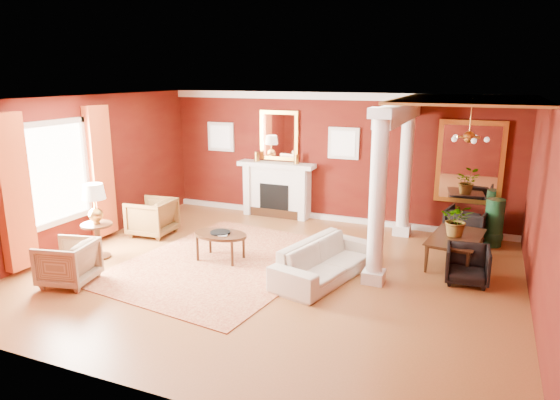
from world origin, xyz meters
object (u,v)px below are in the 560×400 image
at_px(armchair_leopard, 152,215).
at_px(dining_table, 457,242).
at_px(side_table, 95,209).
at_px(coffee_table, 220,236).
at_px(sofa, 325,254).
at_px(armchair_stripe, 68,260).

bearing_deg(armchair_leopard, dining_table, 92.98).
height_order(side_table, dining_table, side_table).
relative_size(armchair_leopard, coffee_table, 0.85).
bearing_deg(coffee_table, side_table, -160.53).
relative_size(sofa, armchair_leopard, 2.47).
relative_size(sofa, side_table, 1.52).
relative_size(armchair_leopard, armchair_stripe, 1.08).
bearing_deg(coffee_table, sofa, -1.51).
height_order(coffee_table, dining_table, dining_table).
bearing_deg(dining_table, armchair_stripe, 127.83).
distance_m(armchair_leopard, dining_table, 6.04).
xyz_separation_m(sofa, dining_table, (1.95, 1.50, -0.01)).
relative_size(armchair_stripe, coffee_table, 0.79).
height_order(armchair_leopard, coffee_table, armchair_leopard).
height_order(armchair_leopard, armchair_stripe, armchair_leopard).
height_order(armchair_stripe, coffee_table, armchair_stripe).
bearing_deg(armchair_stripe, sofa, 103.92).
xyz_separation_m(armchair_leopard, armchair_stripe, (0.32, -2.60, -0.03)).
bearing_deg(coffee_table, dining_table, 20.07).
height_order(armchair_stripe, dining_table, dining_table).
distance_m(armchair_leopard, side_table, 1.57).
bearing_deg(side_table, sofa, 9.64).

